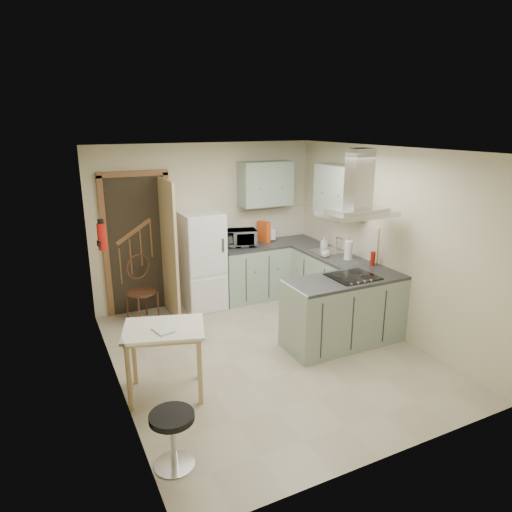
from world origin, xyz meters
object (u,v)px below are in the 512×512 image
peninsula (345,311)px  extractor_hood (357,214)px  drop_leaf_table (166,361)px  microwave (241,238)px  fridge (202,261)px  stool (173,440)px  bentwood_chair (142,292)px

peninsula → extractor_hood: (0.10, 0.00, 1.27)m
drop_leaf_table → microwave: bearing=66.5°
fridge → extractor_hood: 2.57m
extractor_hood → microwave: (-0.66, 2.01, -0.69)m
stool → microwave: size_ratio=1.06×
peninsula → microwave: bearing=105.5°
peninsula → stool: size_ratio=3.07×
peninsula → extractor_hood: extractor_hood is taller
fridge → bentwood_chair: fridge is taller
bentwood_chair → microwave: microwave is taller
peninsula → microwave: microwave is taller
drop_leaf_table → bentwood_chair: size_ratio=0.93×
bentwood_chair → stool: 3.09m
extractor_hood → microwave: 2.23m
drop_leaf_table → bentwood_chair: (0.19, 1.97, 0.06)m
fridge → microwave: (0.67, 0.03, 0.28)m
bentwood_chair → microwave: bearing=-14.7°
fridge → stool: 3.52m
bentwood_chair → stool: (-0.43, -3.05, -0.19)m
fridge → microwave: size_ratio=3.16×
fridge → microwave: fridge is taller
drop_leaf_table → stool: bearing=-85.3°
peninsula → drop_leaf_table: (-2.40, -0.12, -0.07)m
bentwood_chair → peninsula: bearing=-60.4°
drop_leaf_table → microwave: (1.84, 2.13, 0.65)m
fridge → microwave: bearing=2.7°
extractor_hood → stool: size_ratio=1.78×
fridge → stool: fridge is taller
fridge → peninsula: 2.35m
drop_leaf_table → stool: drop_leaf_table is taller
fridge → drop_leaf_table: 2.43m
fridge → drop_leaf_table: bearing=-119.1°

